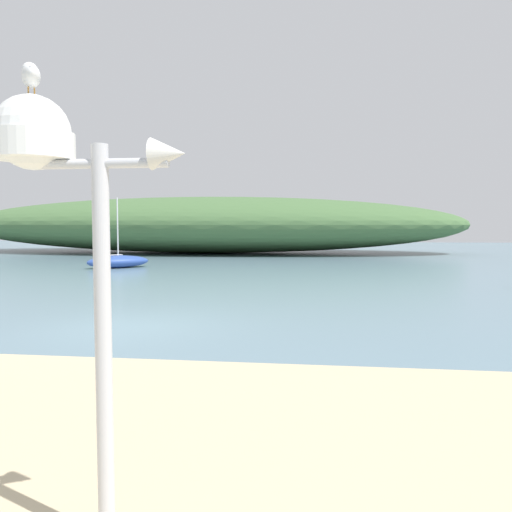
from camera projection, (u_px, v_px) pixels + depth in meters
name	position (u px, v px, depth m)	size (l,w,h in m)	color
ground_plane	(134.00, 327.00, 12.23)	(120.00, 120.00, 0.00)	slate
distant_hill	(203.00, 225.00, 44.21)	(45.78, 13.78, 4.95)	#476B3D
mast_structure	(51.00, 171.00, 3.50)	(1.40, 0.57, 3.25)	silver
seagull_on_radar	(31.00, 75.00, 3.49)	(0.27, 0.35, 0.26)	orange
sailboat_mid_channel	(118.00, 261.00, 28.66)	(3.63, 3.33, 4.07)	#2D4C9E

